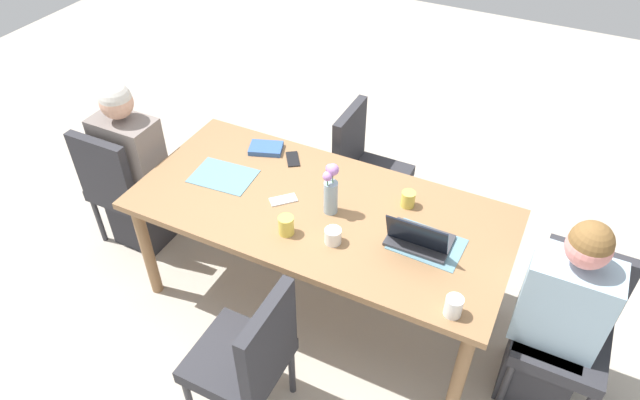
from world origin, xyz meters
name	(u,v)px	position (x,y,z in m)	size (l,w,h in m)	color
ground_plane	(320,297)	(0.00, 0.00, 0.00)	(10.00, 10.00, 0.00)	#B2A899
dining_table	(320,217)	(0.00, 0.00, 0.68)	(2.09, 0.97, 0.76)	olive
chair_head_right_left_near	(568,322)	(1.37, 0.03, 0.50)	(0.44, 0.44, 0.90)	#2D2D33
person_head_right_left_near	(555,325)	(1.31, -0.04, 0.53)	(0.40, 0.36, 1.19)	#2D2D33
chair_head_left_left_mid	(122,182)	(-1.40, -0.09, 0.50)	(0.44, 0.44, 0.90)	#2D2D33
person_head_left_left_mid	(136,175)	(-1.34, -0.02, 0.53)	(0.40, 0.36, 1.19)	#2D2D33
chair_near_left_far	(249,355)	(0.04, -0.84, 0.50)	(0.44, 0.44, 0.90)	#2D2D33
chair_far_right_near	(364,166)	(-0.05, 0.78, 0.50)	(0.44, 0.44, 0.90)	#2D2D33
flower_vase	(331,190)	(0.07, -0.01, 0.91)	(0.08, 0.09, 0.31)	#8EA8B7
placemat_head_right_left_near	(427,244)	(0.62, -0.02, 0.76)	(0.36, 0.26, 0.00)	slate
placemat_head_left_left_mid	(223,176)	(-0.63, -0.01, 0.76)	(0.36, 0.26, 0.00)	slate
laptop_head_right_left_near	(419,239)	(0.58, -0.04, 0.80)	(0.32, 0.22, 0.21)	#38383D
coffee_mug_near_left	(454,306)	(0.86, -0.39, 0.81)	(0.08, 0.08, 0.10)	white
coffee_mug_near_right	(333,236)	(0.18, -0.21, 0.80)	(0.09, 0.09, 0.08)	white
coffee_mug_centre_left	(286,225)	(-0.07, -0.26, 0.81)	(0.08, 0.08, 0.10)	#DBC64C
coffee_mug_centre_right	(408,199)	(0.42, 0.23, 0.80)	(0.08, 0.08, 0.09)	#DBC64C
book_red_cover	(266,148)	(-0.54, 0.33, 0.77)	(0.20, 0.14, 0.03)	#335693
phone_black	(293,159)	(-0.34, 0.32, 0.76)	(0.15, 0.07, 0.01)	black
phone_silver	(283,200)	(-0.21, -0.04, 0.76)	(0.15, 0.07, 0.01)	silver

